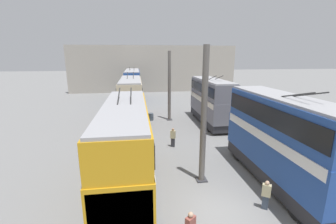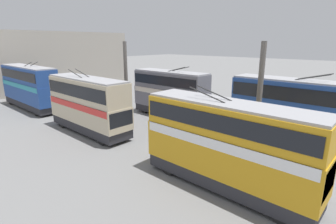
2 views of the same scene
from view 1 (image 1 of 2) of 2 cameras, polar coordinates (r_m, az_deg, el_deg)
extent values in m
plane|color=slate|center=(12.57, 12.57, -23.44)|extent=(240.00, 240.00, 0.00)
cube|color=#A8A093|center=(49.21, -3.54, 10.82)|extent=(0.50, 36.00, 9.87)
cylinder|color=#605B56|center=(13.30, 9.07, -1.33)|extent=(0.36, 0.36, 8.20)
cube|color=#333338|center=(14.88, 8.46, -16.60)|extent=(0.65, 0.65, 0.08)
cylinder|color=#605B56|center=(26.77, 0.35, 6.49)|extent=(0.36, 0.36, 8.20)
cube|color=#333338|center=(27.59, 0.33, -1.91)|extent=(0.65, 0.65, 0.08)
cylinder|color=black|center=(18.88, 23.01, -9.16)|extent=(1.03, 0.30, 1.03)
cylinder|color=black|center=(17.93, 17.15, -9.88)|extent=(1.03, 0.30, 1.03)
cylinder|color=black|center=(14.38, 36.86, -18.45)|extent=(1.03, 0.30, 1.03)
cylinder|color=black|center=(13.11, 29.85, -20.65)|extent=(1.03, 0.30, 1.03)
cube|color=#28282D|center=(15.75, 25.99, -13.53)|extent=(9.30, 2.45, 0.78)
cube|color=#234793|center=(15.14, 26.61, -8.36)|extent=(9.49, 2.50, 2.27)
cube|color=white|center=(14.86, 26.96, -5.28)|extent=(9.21, 2.54, 0.55)
cube|color=#234793|center=(14.54, 27.49, -0.69)|extent=(9.40, 2.42, 1.91)
cube|color=black|center=(14.52, 27.53, -0.33)|extent=(9.11, 2.51, 1.05)
cube|color=#9E9EA3|center=(14.34, 27.95, 3.26)|extent=(9.30, 2.25, 0.14)
cube|color=black|center=(18.87, 18.76, -2.63)|extent=(0.12, 2.30, 1.45)
cylinder|color=#282828|center=(13.58, 32.19, 3.78)|extent=(2.35, 0.07, 0.65)
cylinder|color=#282828|center=(13.14, 29.85, 3.81)|extent=(2.35, 0.07, 0.65)
cylinder|color=black|center=(29.91, 10.65, -0.04)|extent=(0.95, 0.30, 0.95)
cylinder|color=black|center=(29.32, 6.76, -0.18)|extent=(0.95, 0.30, 0.95)
cylinder|color=black|center=(24.36, 15.22, -3.51)|extent=(0.95, 0.30, 0.95)
cylinder|color=black|center=(23.63, 10.52, -3.78)|extent=(0.95, 0.30, 0.95)
cube|color=#28282D|center=(26.62, 10.68, -1.40)|extent=(8.99, 2.45, 0.76)
cube|color=slate|center=(26.28, 10.82, 1.63)|extent=(9.17, 2.50, 2.12)
cube|color=silver|center=(26.13, 10.89, 3.32)|extent=(8.90, 2.54, 0.55)
cube|color=slate|center=(25.94, 11.01, 5.86)|extent=(9.08, 2.42, 1.80)
cube|color=black|center=(25.93, 11.02, 6.06)|extent=(8.80, 2.51, 0.99)
cube|color=#9E9EA3|center=(25.83, 11.11, 7.99)|extent=(8.99, 2.25, 0.14)
cube|color=black|center=(30.48, 8.14, 3.82)|extent=(0.12, 2.30, 1.36)
cylinder|color=#282828|center=(24.84, 12.78, 8.52)|extent=(2.35, 0.07, 0.65)
cylinder|color=#282828|center=(24.60, 11.24, 8.55)|extent=(2.35, 0.07, 0.65)
cylinder|color=black|center=(16.92, -6.17, -11.01)|extent=(0.91, 0.30, 0.91)
cylinder|color=black|center=(17.00, -13.40, -11.19)|extent=(0.91, 0.30, 0.91)
cube|color=#28282D|center=(13.80, -10.23, -16.47)|extent=(9.86, 2.45, 0.75)
cube|color=gold|center=(13.11, -10.52, -10.77)|extent=(10.06, 2.50, 2.26)
cube|color=white|center=(12.78, -10.69, -7.27)|extent=(9.76, 2.54, 0.55)
cube|color=gold|center=(12.43, -10.91, -2.56)|extent=(9.96, 2.42, 1.64)
cube|color=black|center=(12.41, -10.93, -2.19)|extent=(9.66, 2.51, 0.90)
cube|color=#9E9EA3|center=(12.21, -11.10, 1.45)|extent=(9.86, 2.25, 0.14)
cube|color=black|center=(8.70, -12.00, -23.08)|extent=(0.12, 2.30, 1.45)
cylinder|color=#282828|center=(13.37, -9.41, 4.16)|extent=(2.35, 0.07, 0.65)
cylinder|color=#282828|center=(13.40, -12.41, 4.05)|extent=(2.35, 0.07, 0.65)
cylinder|color=black|center=(23.82, -6.79, -3.39)|extent=(1.03, 0.30, 1.03)
cylinder|color=black|center=(23.88, -11.84, -3.55)|extent=(1.03, 0.30, 1.03)
cylinder|color=black|center=(30.28, -7.09, 0.35)|extent=(1.03, 0.30, 1.03)
cylinder|color=black|center=(30.33, -11.05, 0.21)|extent=(1.03, 0.30, 1.03)
cube|color=#28282D|center=(27.10, -9.19, -0.99)|extent=(9.50, 2.45, 0.78)
cube|color=beige|center=(26.79, -9.30, 1.80)|extent=(9.70, 2.50, 1.92)
cube|color=red|center=(26.66, -9.36, 3.23)|extent=(9.41, 2.54, 0.55)
cube|color=beige|center=(26.46, -9.46, 5.91)|extent=(9.60, 2.42, 1.97)
cube|color=black|center=(26.44, -9.47, 6.12)|extent=(9.31, 2.51, 1.08)
cube|color=#9E9EA3|center=(26.33, -9.55, 8.18)|extent=(9.50, 2.25, 0.14)
cube|color=black|center=(22.08, -9.55, -0.30)|extent=(0.12, 2.30, 1.23)
cylinder|color=#282828|center=(27.50, -8.79, 9.20)|extent=(2.35, 0.07, 0.65)
cylinder|color=#282828|center=(27.52, -10.26, 9.15)|extent=(2.35, 0.07, 0.65)
cylinder|color=black|center=(44.59, -7.43, 4.64)|extent=(0.93, 0.30, 0.93)
cylinder|color=black|center=(44.63, -10.14, 4.54)|extent=(0.93, 0.30, 0.93)
cylinder|color=black|center=(36.35, -7.27, 2.54)|extent=(0.93, 0.30, 0.93)
cylinder|color=black|center=(36.39, -10.58, 2.43)|extent=(0.93, 0.30, 0.93)
cube|color=#28282D|center=(40.34, -8.86, 3.86)|extent=(11.14, 2.45, 0.76)
cube|color=#234793|center=(40.11, -8.94, 6.00)|extent=(11.37, 2.50, 2.28)
cube|color=teal|center=(40.00, -8.99, 7.22)|extent=(11.03, 2.54, 0.55)
cube|color=#234793|center=(39.88, -9.05, 8.95)|extent=(11.26, 2.42, 1.87)
cube|color=black|center=(39.88, -9.06, 9.08)|extent=(10.92, 2.51, 1.03)
cube|color=#9E9EA3|center=(39.81, -9.11, 10.39)|extent=(11.14, 2.25, 0.14)
cube|color=black|center=(45.66, -8.86, 7.23)|extent=(0.12, 2.30, 1.46)
cylinder|color=#282828|center=(38.37, -8.63, 10.82)|extent=(2.35, 0.07, 0.65)
cylinder|color=#282828|center=(38.38, -9.69, 10.78)|extent=(2.35, 0.07, 0.65)
cube|color=#384251|center=(13.24, 23.43, -20.28)|extent=(0.33, 0.36, 0.73)
cube|color=tan|center=(12.88, 23.74, -17.75)|extent=(0.43, 0.48, 0.63)
sphere|color=tan|center=(12.67, 23.93, -16.12)|extent=(0.21, 0.21, 0.21)
cube|color=#934C42|center=(9.99, 5.72, -26.48)|extent=(0.45, 0.48, 0.66)
sphere|color=tan|center=(9.71, 5.79, -24.51)|extent=(0.22, 0.22, 0.22)
cube|color=#2D2D33|center=(19.44, 1.26, -7.73)|extent=(0.31, 0.36, 0.78)
cube|color=tan|center=(19.19, 1.27, -5.71)|extent=(0.40, 0.48, 0.68)
sphere|color=#A37A5B|center=(19.04, 1.28, -4.44)|extent=(0.22, 0.22, 0.22)
cylinder|color=#424C56|center=(27.40, -4.35, -1.20)|extent=(0.61, 0.61, 0.87)
cylinder|color=#424C56|center=(27.40, -4.35, -1.20)|extent=(0.64, 0.64, 0.04)
camera|label=2|loc=(13.95, -76.82, 5.66)|focal=28.00mm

